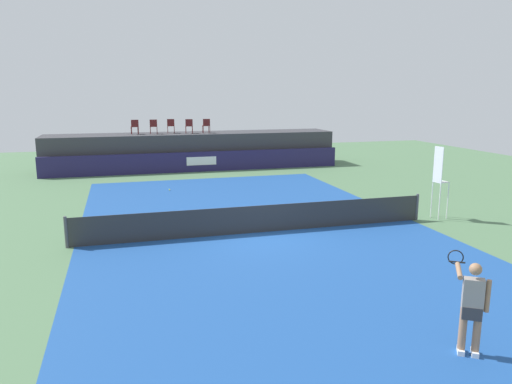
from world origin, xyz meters
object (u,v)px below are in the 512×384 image
umpire_chair (439,178)px  net_post_near (66,232)px  spectator_chair_far_left (135,126)px  tennis_ball (170,190)px  spectator_chair_left (154,126)px  tennis_player (472,305)px  spectator_chair_center (171,125)px  spectator_chair_far_right (206,125)px  net_post_far (417,207)px  spectator_chair_right (189,125)px

umpire_chair → net_post_near: size_ratio=2.76×
spectator_chair_far_left → net_post_near: size_ratio=0.89×
tennis_ball → spectator_chair_left: bearing=91.4°
tennis_player → spectator_chair_center: bearing=96.8°
spectator_chair_left → spectator_chair_far_right: size_ratio=1.00×
net_post_near → tennis_ball: (3.97, 8.15, -0.46)m
net_post_near → net_post_far: size_ratio=1.00×
tennis_ball → umpire_chair: bearing=-41.3°
net_post_far → spectator_chair_left: bearing=119.5°
spectator_chair_left → spectator_chair_far_left: bearing=176.9°
net_post_near → tennis_ball: size_ratio=14.71×
spectator_chair_left → spectator_chair_far_right: bearing=-3.3°
spectator_chair_far_right → tennis_ball: 7.96m
spectator_chair_right → tennis_player: bearing=-85.7°
spectator_chair_far_left → spectator_chair_far_right: 4.38m
spectator_chair_far_left → spectator_chair_left: size_ratio=1.00×
spectator_chair_center → tennis_player: size_ratio=0.50×
spectator_chair_left → tennis_player: spectator_chair_left is taller
tennis_player → tennis_ball: tennis_player is taller
spectator_chair_right → spectator_chair_far_right: same height
tennis_ball → net_post_far: bearing=-44.1°
spectator_chair_right → tennis_player: size_ratio=0.50×
tennis_player → spectator_chair_left: bearing=99.4°
umpire_chair → net_post_far: umpire_chair is taller
spectator_chair_right → spectator_chair_far_right: 1.09m
umpire_chair → tennis_ball: size_ratio=40.59×
umpire_chair → net_post_near: bearing=179.9°
spectator_chair_right → tennis_ball: bearing=-106.2°
spectator_chair_right → umpire_chair: spectator_chair_right is taller
net_post_far → net_post_near: bearing=180.0°
net_post_far → tennis_ball: bearing=135.9°
spectator_chair_left → spectator_chair_far_right: 3.25m
spectator_chair_far_left → net_post_far: (9.73, -15.25, -2.19)m
spectator_chair_far_left → tennis_ball: bearing=-79.6°
spectator_chair_right → umpire_chair: bearing=-64.0°
spectator_chair_far_left → spectator_chair_left: bearing=-3.1°
spectator_chair_center → net_post_near: size_ratio=0.89×
spectator_chair_left → umpire_chair: (9.47, -15.20, -1.11)m
spectator_chair_left → tennis_ball: 7.52m
spectator_chair_right → net_post_far: 16.46m
spectator_chair_far_left → net_post_far: 18.22m
spectator_chair_far_right → umpire_chair: bearing=-67.5°
spectator_chair_center → spectator_chair_far_right: bearing=-11.5°
umpire_chair → spectator_chair_center: bearing=118.5°
spectator_chair_far_left → net_post_near: bearing=-99.9°
spectator_chair_far_left → net_post_far: bearing=-57.5°
spectator_chair_far_left → spectator_chair_center: bearing=4.9°
spectator_chair_center → net_post_far: 17.31m
spectator_chair_far_right → tennis_ball: size_ratio=13.06×
tennis_ball → spectator_chair_center: bearing=82.9°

